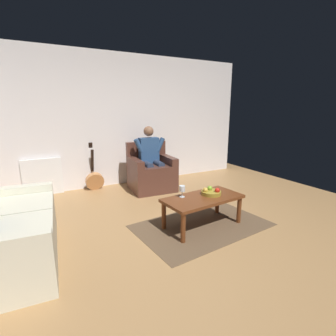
% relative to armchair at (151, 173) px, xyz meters
% --- Properties ---
extents(ground_plane, '(6.56, 6.56, 0.00)m').
position_rel_armchair_xyz_m(ground_plane, '(0.30, 2.07, -0.33)').
color(ground_plane, '#A17749').
extents(wall_back, '(5.63, 0.06, 2.64)m').
position_rel_armchair_xyz_m(wall_back, '(0.30, -0.70, 0.99)').
color(wall_back, silver).
rests_on(wall_back, ground).
extents(rug, '(1.88, 1.29, 0.01)m').
position_rel_armchair_xyz_m(rug, '(0.05, 1.79, -0.33)').
color(rug, brown).
rests_on(rug, ground).
extents(armchair, '(0.85, 0.80, 0.92)m').
position_rel_armchair_xyz_m(armchair, '(0.00, 0.00, 0.00)').
color(armchair, '#4F2D23').
rests_on(armchair, ground).
extents(person_seated, '(0.64, 0.56, 1.24)m').
position_rel_armchair_xyz_m(person_seated, '(0.00, 0.00, 0.34)').
color(person_seated, navy).
rests_on(person_seated, ground).
extents(couch, '(0.91, 1.63, 0.88)m').
position_rel_armchair_xyz_m(couch, '(2.31, 1.54, -0.01)').
color(couch, beige).
rests_on(couch, ground).
extents(coffee_table, '(1.12, 0.63, 0.41)m').
position_rel_armchair_xyz_m(coffee_table, '(0.05, 1.79, 0.02)').
color(coffee_table, '#603016').
rests_on(coffee_table, ground).
extents(guitar, '(0.35, 0.31, 0.93)m').
position_rel_armchair_xyz_m(guitar, '(1.00, -0.50, -0.12)').
color(guitar, '#BA7B46').
rests_on(guitar, ground).
extents(radiator, '(0.68, 0.06, 0.68)m').
position_rel_armchair_xyz_m(radiator, '(1.90, -0.63, 0.01)').
color(radiator, white).
rests_on(radiator, ground).
extents(wine_glass_near, '(0.08, 0.08, 0.16)m').
position_rel_armchair_xyz_m(wine_glass_near, '(0.30, 1.66, 0.19)').
color(wine_glass_near, silver).
rests_on(wine_glass_near, coffee_table).
extents(fruit_bowl, '(0.27, 0.27, 0.11)m').
position_rel_armchair_xyz_m(fruit_bowl, '(-0.11, 1.76, 0.12)').
color(fruit_bowl, olive).
rests_on(fruit_bowl, coffee_table).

